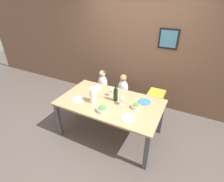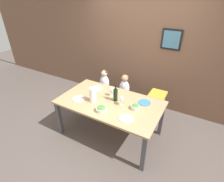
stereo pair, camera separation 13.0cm
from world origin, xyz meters
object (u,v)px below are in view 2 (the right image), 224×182
at_px(chair_right_highchair, 157,100).
at_px(dinner_plate_back_left, 97,88).
at_px(dinner_plate_front_left, 78,99).
at_px(dinner_plate_front_right, 126,119).
at_px(wine_glass_near, 122,99).
at_px(chair_far_left, 105,92).
at_px(person_child_center, 125,85).
at_px(wine_glass_far, 112,90).
at_px(dinner_plate_back_right, 144,103).
at_px(person_child_left, 104,80).
at_px(chair_far_center, 124,98).
at_px(wine_bottle, 115,95).
at_px(salad_bowl_small, 135,107).
at_px(salad_bowl_large, 101,109).
at_px(paper_towel_roll, 93,95).

bearing_deg(chair_right_highchair, dinner_plate_back_left, -156.98).
bearing_deg(dinner_plate_front_left, dinner_plate_front_right, -4.64).
relative_size(wine_glass_near, dinner_plate_back_left, 0.79).
xyz_separation_m(chair_far_left, chair_right_highchair, (1.24, -0.00, 0.17)).
bearing_deg(person_child_center, wine_glass_far, -88.95).
distance_m(dinner_plate_front_left, dinner_plate_back_left, 0.51).
bearing_deg(dinner_plate_back_right, person_child_left, 156.58).
bearing_deg(person_child_center, dinner_plate_front_left, -115.50).
relative_size(chair_right_highchair, wine_glass_far, 4.06).
height_order(chair_far_center, wine_glass_far, wine_glass_far).
distance_m(chair_far_center, wine_glass_far, 0.75).
bearing_deg(wine_glass_near, person_child_left, 137.37).
bearing_deg(wine_glass_far, chair_right_highchair, 38.38).
distance_m(person_child_center, dinner_plate_back_right, 0.81).
bearing_deg(wine_bottle, dinner_plate_back_right, 21.34).
distance_m(chair_right_highchair, wine_glass_near, 0.92).
xyz_separation_m(salad_bowl_small, dinner_plate_back_right, (0.07, 0.24, -0.04)).
relative_size(chair_far_center, wine_bottle, 1.45).
distance_m(dinner_plate_front_left, dinner_plate_front_right, 1.01).
relative_size(chair_far_center, salad_bowl_small, 3.06).
bearing_deg(wine_bottle, person_child_center, 102.43).
xyz_separation_m(wine_bottle, salad_bowl_large, (-0.06, -0.38, -0.08)).
xyz_separation_m(dinner_plate_front_left, dinner_plate_back_right, (1.10, 0.48, 0.00)).
distance_m(wine_glass_far, dinner_plate_front_right, 0.73).
relative_size(chair_right_highchair, dinner_plate_front_left, 3.19).
distance_m(salad_bowl_small, dinner_plate_front_left, 1.05).
height_order(salad_bowl_large, dinner_plate_front_left, salad_bowl_large).
bearing_deg(dinner_plate_front_left, person_child_left, 92.70).
bearing_deg(chair_far_center, salad_bowl_large, -84.94).
xyz_separation_m(person_child_left, person_child_center, (0.51, 0.00, 0.00)).
xyz_separation_m(wine_glass_near, salad_bowl_large, (-0.21, -0.31, -0.08)).
distance_m(chair_far_left, dinner_plate_front_right, 1.54).
height_order(chair_far_left, chair_far_center, same).
relative_size(salad_bowl_large, dinner_plate_front_left, 0.82).
height_order(person_child_center, dinner_plate_front_right, person_child_center).
bearing_deg(wine_glass_near, chair_far_center, 112.29).
bearing_deg(chair_far_center, dinner_plate_back_right, -37.99).
bearing_deg(chair_far_center, wine_glass_near, -67.71).
bearing_deg(chair_far_left, dinner_plate_front_left, -87.30).
xyz_separation_m(wine_glass_far, dinner_plate_back_right, (0.62, 0.08, -0.12)).
height_order(salad_bowl_small, dinner_plate_front_left, salad_bowl_small).
bearing_deg(wine_bottle, salad_bowl_large, -98.30).
distance_m(person_child_center, dinner_plate_front_right, 1.19).
relative_size(chair_right_highchair, dinner_plate_back_right, 3.19).
bearing_deg(person_child_left, chair_far_left, -90.00).
bearing_deg(dinner_plate_back_left, person_child_left, 104.88).
xyz_separation_m(wine_bottle, dinner_plate_front_right, (0.40, -0.37, -0.12)).
bearing_deg(salad_bowl_small, paper_towel_roll, -167.69).
distance_m(wine_glass_near, wine_glass_far, 0.35).
relative_size(chair_far_left, salad_bowl_large, 2.51).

